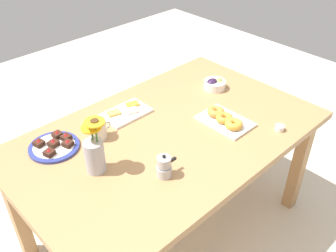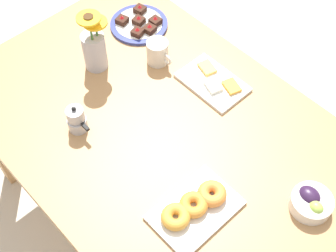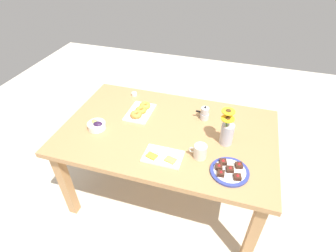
# 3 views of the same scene
# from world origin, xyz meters

# --- Properties ---
(ground_plane) EXTENTS (6.00, 6.00, 0.00)m
(ground_plane) POSITION_xyz_m (0.00, 0.00, 0.00)
(ground_plane) COLOR beige
(dining_table) EXTENTS (1.60, 1.00, 0.74)m
(dining_table) POSITION_xyz_m (0.00, 0.00, 0.65)
(dining_table) COLOR #A87A4C
(dining_table) RESTS_ON ground_plane
(coffee_mug) EXTENTS (0.12, 0.09, 0.10)m
(coffee_mug) POSITION_xyz_m (-0.28, 0.21, 0.79)
(coffee_mug) COLOR beige
(coffee_mug) RESTS_ON dining_table
(grape_bowl) EXTENTS (0.13, 0.13, 0.07)m
(grape_bowl) POSITION_xyz_m (0.52, 0.14, 0.77)
(grape_bowl) COLOR white
(grape_bowl) RESTS_ON dining_table
(cheese_platter) EXTENTS (0.26, 0.17, 0.03)m
(cheese_platter) POSITION_xyz_m (-0.05, 0.29, 0.75)
(cheese_platter) COLOR white
(cheese_platter) RESTS_ON dining_table
(croissant_platter) EXTENTS (0.19, 0.28, 0.05)m
(croissant_platter) POSITION_xyz_m (0.28, -0.14, 0.76)
(croissant_platter) COLOR white
(croissant_platter) RESTS_ON dining_table
(jam_cup_honey) EXTENTS (0.05, 0.05, 0.03)m
(jam_cup_honey) POSITION_xyz_m (0.43, -0.39, 0.76)
(jam_cup_honey) COLOR white
(jam_cup_honey) RESTS_ON dining_table
(dessert_plate) EXTENTS (0.25, 0.25, 0.05)m
(dessert_plate) POSITION_xyz_m (-0.49, 0.29, 0.75)
(dessert_plate) COLOR navy
(dessert_plate) RESTS_ON dining_table
(flower_vase) EXTENTS (0.11, 0.12, 0.27)m
(flower_vase) POSITION_xyz_m (-0.43, 0.02, 0.84)
(flower_vase) COLOR #B2B2BC
(flower_vase) RESTS_ON dining_table
(moka_pot) EXTENTS (0.11, 0.07, 0.12)m
(moka_pot) POSITION_xyz_m (-0.23, -0.22, 0.79)
(moka_pot) COLOR #B7B7BC
(moka_pot) RESTS_ON dining_table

